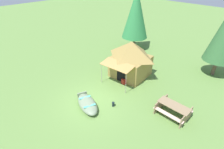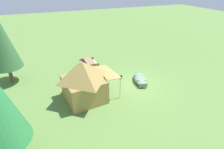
{
  "view_description": "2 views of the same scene",
  "coord_description": "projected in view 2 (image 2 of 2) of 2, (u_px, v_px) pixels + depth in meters",
  "views": [
    {
      "loc": [
        7.59,
        -5.75,
        7.81
      ],
      "look_at": [
        0.01,
        1.8,
        1.29
      ],
      "focal_mm": 28.72,
      "sensor_mm": 36.0,
      "label": 1
    },
    {
      "loc": [
        -11.08,
        6.61,
        7.74
      ],
      "look_at": [
        0.42,
        1.84,
        1.11
      ],
      "focal_mm": 29.07,
      "sensor_mm": 36.0,
      "label": 2
    }
  ],
  "objects": [
    {
      "name": "cooler_box",
      "position": [
        98.0,
        90.0,
        13.88
      ],
      "size": [
        0.45,
        0.61,
        0.38
      ],
      "primitive_type": "cube",
      "rotation": [
        0.0,
        0.0,
        1.28
      ],
      "color": "#B62A21",
      "rests_on": "ground_plane"
    },
    {
      "name": "canvas_cabin_tent",
      "position": [
        84.0,
        81.0,
        12.44
      ],
      "size": [
        3.19,
        4.02,
        2.94
      ],
      "color": "olive",
      "rests_on": "ground_plane"
    },
    {
      "name": "pine_tree_back_right",
      "position": [
        0.0,
        39.0,
        13.64
      ],
      "size": [
        2.32,
        2.32,
        6.04
      ],
      "color": "brown",
      "rests_on": "ground_plane"
    },
    {
      "name": "ground_plane",
      "position": [
        135.0,
        85.0,
        14.9
      ],
      "size": [
        80.0,
        80.0,
        0.0
      ],
      "primitive_type": "plane",
      "color": "#5E843E"
    },
    {
      "name": "picnic_table",
      "position": [
        89.0,
        63.0,
        17.46
      ],
      "size": [
        1.88,
        1.46,
        0.78
      ],
      "color": "#8D7554",
      "rests_on": "ground_plane"
    },
    {
      "name": "fuel_can",
      "position": [
        121.0,
        77.0,
        15.75
      ],
      "size": [
        0.23,
        0.23,
        0.29
      ],
      "primitive_type": "cylinder",
      "rotation": [
        0.0,
        0.0,
        1.07
      ],
      "color": "black",
      "rests_on": "ground_plane"
    },
    {
      "name": "beached_rowboat",
      "position": [
        140.0,
        79.0,
        15.2
      ],
      "size": [
        2.5,
        1.7,
        0.48
      ],
      "color": "slate",
      "rests_on": "ground_plane"
    }
  ]
}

